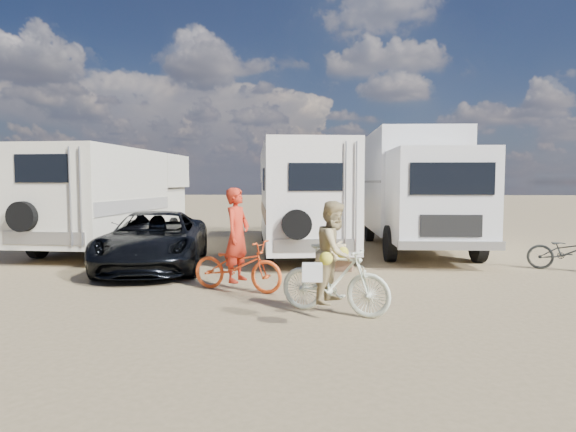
{
  "coord_description": "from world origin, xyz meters",
  "views": [
    {
      "loc": [
        0.66,
        -7.9,
        2.05
      ],
      "look_at": [
        0.16,
        2.82,
        1.3
      ],
      "focal_mm": 30.23,
      "sensor_mm": 36.0,
      "label": 1
    }
  ],
  "objects_px": {
    "rv_main": "(299,199)",
    "bike_parked": "(568,252)",
    "box_truck": "(416,190)",
    "bike_woman": "(334,280)",
    "bike_man": "(237,265)",
    "cooler": "(176,263)",
    "rider_woman": "(335,264)",
    "rv_left": "(113,200)",
    "rider_man": "(237,244)",
    "crate": "(344,263)",
    "dark_suv": "(155,240)"
  },
  "relations": [
    {
      "from": "rv_main",
      "to": "bike_parked",
      "type": "xyz_separation_m",
      "value": [
        6.3,
        -3.15,
        -1.09
      ]
    },
    {
      "from": "box_truck",
      "to": "rv_main",
      "type": "bearing_deg",
      "value": -177.22
    },
    {
      "from": "rv_main",
      "to": "bike_woman",
      "type": "height_order",
      "value": "rv_main"
    },
    {
      "from": "bike_man",
      "to": "cooler",
      "type": "relative_size",
      "value": 3.22
    },
    {
      "from": "bike_man",
      "to": "rider_woman",
      "type": "bearing_deg",
      "value": -111.88
    },
    {
      "from": "bike_woman",
      "to": "cooler",
      "type": "relative_size",
      "value": 3.14
    },
    {
      "from": "box_truck",
      "to": "bike_parked",
      "type": "height_order",
      "value": "box_truck"
    },
    {
      "from": "rv_left",
      "to": "cooler",
      "type": "bearing_deg",
      "value": -47.54
    },
    {
      "from": "rider_man",
      "to": "crate",
      "type": "relative_size",
      "value": 4.43
    },
    {
      "from": "rider_man",
      "to": "rider_woman",
      "type": "relative_size",
      "value": 1.12
    },
    {
      "from": "bike_parked",
      "to": "bike_woman",
      "type": "bearing_deg",
      "value": 149.11
    },
    {
      "from": "dark_suv",
      "to": "bike_man",
      "type": "xyz_separation_m",
      "value": [
        2.34,
        -2.36,
        -0.19
      ]
    },
    {
      "from": "rv_left",
      "to": "box_truck",
      "type": "distance_m",
      "value": 9.25
    },
    {
      "from": "crate",
      "to": "box_truck",
      "type": "bearing_deg",
      "value": 55.58
    },
    {
      "from": "dark_suv",
      "to": "crate",
      "type": "relative_size",
      "value": 12.1
    },
    {
      "from": "bike_woman",
      "to": "crate",
      "type": "xyz_separation_m",
      "value": [
        0.41,
        3.78,
        -0.38
      ]
    },
    {
      "from": "rv_left",
      "to": "rider_man",
      "type": "relative_size",
      "value": 3.9
    },
    {
      "from": "rv_main",
      "to": "bike_parked",
      "type": "bearing_deg",
      "value": -33.32
    },
    {
      "from": "box_truck",
      "to": "crate",
      "type": "distance_m",
      "value": 4.53
    },
    {
      "from": "dark_suv",
      "to": "crate",
      "type": "xyz_separation_m",
      "value": [
        4.51,
        -0.12,
        -0.51
      ]
    },
    {
      "from": "crate",
      "to": "bike_man",
      "type": "bearing_deg",
      "value": -133.98
    },
    {
      "from": "bike_man",
      "to": "rider_woman",
      "type": "height_order",
      "value": "rider_woman"
    },
    {
      "from": "rv_left",
      "to": "bike_parked",
      "type": "height_order",
      "value": "rv_left"
    },
    {
      "from": "rider_woman",
      "to": "crate",
      "type": "relative_size",
      "value": 3.96
    },
    {
      "from": "rv_main",
      "to": "rider_man",
      "type": "distance_m",
      "value": 5.68
    },
    {
      "from": "rv_main",
      "to": "crate",
      "type": "bearing_deg",
      "value": -77.73
    },
    {
      "from": "bike_parked",
      "to": "rv_left",
      "type": "bearing_deg",
      "value": 98.88
    },
    {
      "from": "box_truck",
      "to": "cooler",
      "type": "relative_size",
      "value": 12.75
    },
    {
      "from": "rider_woman",
      "to": "bike_woman",
      "type": "bearing_deg",
      "value": -155.92
    },
    {
      "from": "rv_main",
      "to": "rv_left",
      "type": "height_order",
      "value": "rv_main"
    },
    {
      "from": "rv_main",
      "to": "dark_suv",
      "type": "relative_size",
      "value": 1.62
    },
    {
      "from": "rv_left",
      "to": "bike_parked",
      "type": "xyz_separation_m",
      "value": [
        12.02,
        -3.21,
        -1.05
      ]
    },
    {
      "from": "crate",
      "to": "cooler",
      "type": "bearing_deg",
      "value": -173.07
    },
    {
      "from": "rv_left",
      "to": "crate",
      "type": "distance_m",
      "value": 7.76
    },
    {
      "from": "rv_main",
      "to": "crate",
      "type": "height_order",
      "value": "rv_main"
    },
    {
      "from": "box_truck",
      "to": "rider_woman",
      "type": "xyz_separation_m",
      "value": [
        -2.8,
        -7.27,
        -1.01
      ]
    },
    {
      "from": "box_truck",
      "to": "bike_man",
      "type": "bearing_deg",
      "value": -128.56
    },
    {
      "from": "cooler",
      "to": "crate",
      "type": "xyz_separation_m",
      "value": [
        3.84,
        0.47,
        -0.07
      ]
    },
    {
      "from": "bike_woman",
      "to": "bike_parked",
      "type": "xyz_separation_m",
      "value": [
        5.58,
        3.94,
        -0.09
      ]
    },
    {
      "from": "rider_man",
      "to": "bike_man",
      "type": "bearing_deg",
      "value": 0.0
    },
    {
      "from": "bike_man",
      "to": "bike_parked",
      "type": "relative_size",
      "value": 1.07
    },
    {
      "from": "rider_woman",
      "to": "cooler",
      "type": "bearing_deg",
      "value": 70.02
    },
    {
      "from": "rv_main",
      "to": "box_truck",
      "type": "xyz_separation_m",
      "value": [
        3.53,
        0.18,
        0.27
      ]
    },
    {
      "from": "bike_parked",
      "to": "box_truck",
      "type": "bearing_deg",
      "value": 63.68
    },
    {
      "from": "bike_man",
      "to": "rider_man",
      "type": "xyz_separation_m",
      "value": [
        0.0,
        0.0,
        0.4
      ]
    },
    {
      "from": "box_truck",
      "to": "dark_suv",
      "type": "height_order",
      "value": "box_truck"
    },
    {
      "from": "bike_woman",
      "to": "cooler",
      "type": "bearing_deg",
      "value": 70.02
    },
    {
      "from": "dark_suv",
      "to": "bike_woman",
      "type": "relative_size",
      "value": 2.7
    },
    {
      "from": "rider_woman",
      "to": "crate",
      "type": "distance_m",
      "value": 3.86
    },
    {
      "from": "cooler",
      "to": "rv_left",
      "type": "bearing_deg",
      "value": 103.4
    }
  ]
}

